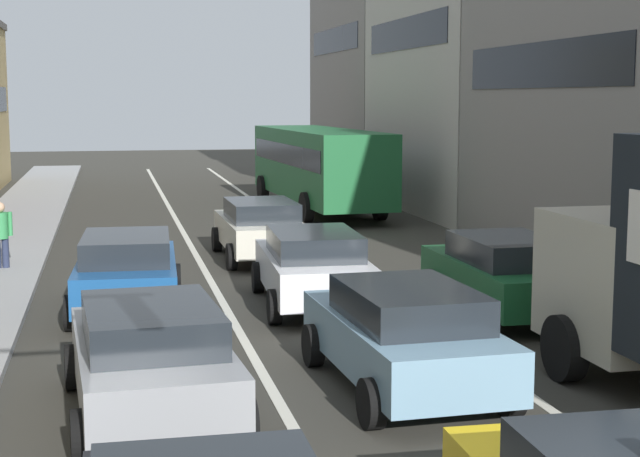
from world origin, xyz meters
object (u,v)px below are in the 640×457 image
hatchback_centre_lane_third (313,266)px  coupe_centre_lane_fourth (260,228)px  pedestrian_near_kerb (1,233)px  wagon_left_lane_second (151,357)px  sedan_right_lane_behind_truck (504,273)px  bus_mid_queue_primary (319,162)px  sedan_centre_lane_second (405,334)px  sedan_left_lane_third (127,270)px

hatchback_centre_lane_third → coupe_centre_lane_fourth: (-0.15, 5.70, 0.00)m
hatchback_centre_lane_third → pedestrian_near_kerb: bearing=54.6°
wagon_left_lane_second → sedan_right_lane_behind_truck: 8.10m
sedan_right_lane_behind_truck → pedestrian_near_kerb: pedestrian_near_kerb is taller
bus_mid_queue_primary → pedestrian_near_kerb: (-9.76, -10.71, -0.81)m
sedan_centre_lane_second → sedan_left_lane_third: 6.92m
bus_mid_queue_primary → sedan_left_lane_third: bearing=152.7°
sedan_centre_lane_second → bus_mid_queue_primary: bus_mid_queue_primary is taller
bus_mid_queue_primary → pedestrian_near_kerb: 14.51m
sedan_left_lane_third → bus_mid_queue_primary: (7.01, 15.42, 0.96)m
hatchback_centre_lane_third → coupe_centre_lane_fourth: 5.70m
coupe_centre_lane_fourth → pedestrian_near_kerb: bearing=96.4°
sedan_centre_lane_second → sedan_right_lane_behind_truck: bearing=-40.2°
wagon_left_lane_second → sedan_centre_lane_second: bearing=-86.0°
hatchback_centre_lane_third → pedestrian_near_kerb: (-6.28, 4.95, 0.15)m
coupe_centre_lane_fourth → sedan_right_lane_behind_truck: bearing=-154.9°
pedestrian_near_kerb → wagon_left_lane_second: bearing=-173.9°
sedan_centre_lane_second → sedan_right_lane_behind_truck: (3.21, 4.12, 0.00)m
wagon_left_lane_second → sedan_right_lane_behind_truck: bearing=-59.1°
sedan_left_lane_third → sedan_right_lane_behind_truck: 7.07m
sedan_right_lane_behind_truck → coupe_centre_lane_fourth: bearing=25.5°
coupe_centre_lane_fourth → bus_mid_queue_primary: bearing=-20.6°
coupe_centre_lane_fourth → bus_mid_queue_primary: 10.65m
wagon_left_lane_second → hatchback_centre_lane_third: size_ratio=1.00×
hatchback_centre_lane_third → bus_mid_queue_primary: bus_mid_queue_primary is taller
hatchback_centre_lane_third → pedestrian_near_kerb: pedestrian_near_kerb is taller
sedan_centre_lane_second → coupe_centre_lane_fourth: 11.34m
sedan_centre_lane_second → wagon_left_lane_second: 3.51m
sedan_right_lane_behind_truck → bus_mid_queue_primary: bus_mid_queue_primary is taller
hatchback_centre_lane_third → sedan_left_lane_third: (-3.53, 0.24, 0.00)m
sedan_right_lane_behind_truck → pedestrian_near_kerb: size_ratio=2.59×
hatchback_centre_lane_third → sedan_centre_lane_second: bearing=-176.0°
sedan_left_lane_third → hatchback_centre_lane_third: bearing=-91.1°
sedan_right_lane_behind_truck → bus_mid_queue_primary: (0.16, 17.18, 0.96)m
hatchback_centre_lane_third → sedan_right_lane_behind_truck: size_ratio=1.02×
wagon_left_lane_second → hatchback_centre_lane_third: same height
sedan_left_lane_third → wagon_left_lane_second: bearing=-175.7°
sedan_centre_lane_second → sedan_right_lane_behind_truck: size_ratio=1.02×
coupe_centre_lane_fourth → sedan_right_lane_behind_truck: size_ratio=1.00×
sedan_left_lane_third → sedan_right_lane_behind_truck: size_ratio=1.02×
wagon_left_lane_second → sedan_left_lane_third: bearing=-2.0°
wagon_left_lane_second → sedan_left_lane_third: same height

